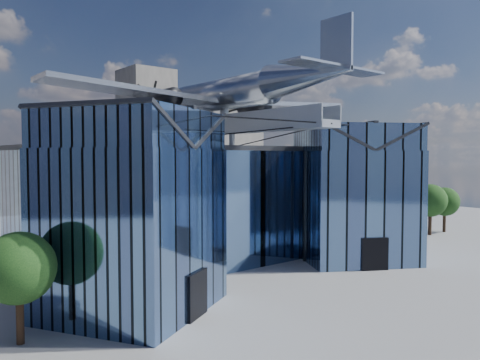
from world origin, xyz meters
TOP-DOWN VIEW (x-y plane):
  - ground_plane at (0.00, 0.00)m, footprint 120.00×120.00m
  - museum at (0.00, 5.82)m, footprint 32.88×24.50m
  - bg_towers at (1.45, 50.49)m, footprint 77.00×24.50m
  - tree_plaza_w at (-17.15, -2.13)m, footprint 4.47×4.47m
  - tree_plaza_e at (27.60, 1.25)m, footprint 3.92×3.92m
  - tree_side_e at (30.91, 1.23)m, footprint 4.47×4.47m

SIDE VIEW (x-z plane):
  - ground_plane at x=0.00m, z-range 0.00..0.00m
  - tree_side_e at x=30.91m, z-range 0.94..6.27m
  - tree_plaza_w at x=-17.15m, z-range 0.96..6.42m
  - tree_plaza_e at x=27.60m, z-range 1.03..6.88m
  - museum at x=0.00m, z-range -3.26..14.34m
  - bg_towers at x=1.45m, z-range -2.99..23.01m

